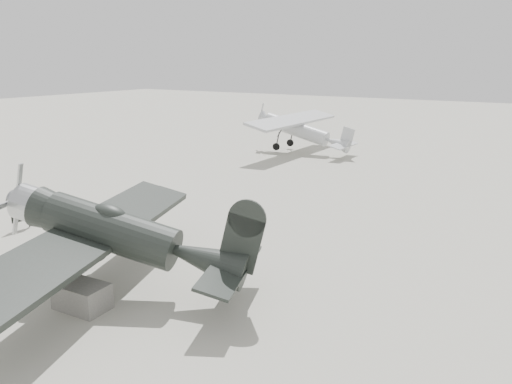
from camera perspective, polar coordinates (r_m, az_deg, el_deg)
ground at (r=18.87m, az=-4.54°, el=-7.07°), size 160.00×160.00×0.00m
lowwing_monoplane at (r=15.64m, az=-14.85°, el=-4.78°), size 8.12×11.13×3.61m
highwing_monoplane at (r=39.00m, az=5.06°, el=7.40°), size 8.04×11.26×3.21m
equipment_block at (r=15.65m, az=-19.27°, el=-11.18°), size 1.59×1.04×0.77m
sign_board at (r=23.55m, az=-25.27°, el=-2.05°), size 0.16×0.88×1.27m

